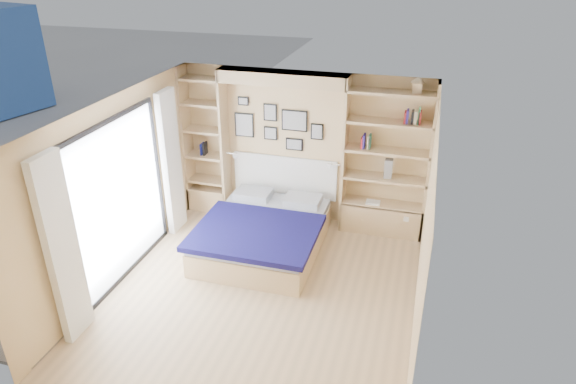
# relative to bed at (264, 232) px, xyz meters

# --- Properties ---
(ground) EXTENTS (4.50, 4.50, 0.00)m
(ground) POSITION_rel_bed_xyz_m (0.31, -1.08, -0.28)
(ground) COLOR tan
(ground) RESTS_ON ground
(room_shell) EXTENTS (4.50, 4.50, 4.50)m
(room_shell) POSITION_rel_bed_xyz_m (-0.07, 0.44, 0.80)
(room_shell) COLOR tan
(room_shell) RESTS_ON ground
(bed) EXTENTS (1.76, 2.26, 1.07)m
(bed) POSITION_rel_bed_xyz_m (0.00, 0.00, 0.00)
(bed) COLOR #D6B480
(bed) RESTS_ON ground
(photo_gallery) EXTENTS (1.48, 0.02, 0.82)m
(photo_gallery) POSITION_rel_bed_xyz_m (-0.14, 1.14, 1.33)
(photo_gallery) COLOR black
(photo_gallery) RESTS_ON ground
(reading_lamps) EXTENTS (1.92, 0.12, 0.15)m
(reading_lamps) POSITION_rel_bed_xyz_m (0.01, 0.92, 0.82)
(reading_lamps) COLOR silver
(reading_lamps) RESTS_ON ground
(shelf_decor) EXTENTS (3.50, 0.23, 2.03)m
(shelf_decor) POSITION_rel_bed_xyz_m (1.54, 0.99, 1.44)
(shelf_decor) COLOR #A51E1E
(shelf_decor) RESTS_ON ground
(deck) EXTENTS (3.20, 4.00, 0.05)m
(deck) POSITION_rel_bed_xyz_m (-3.29, -1.08, -0.28)
(deck) COLOR #6A5E4E
(deck) RESTS_ON ground
(deck_chair) EXTENTS (0.52, 0.87, 0.88)m
(deck_chair) POSITION_rel_bed_xyz_m (-3.34, -0.04, 0.14)
(deck_chair) COLOR tan
(deck_chair) RESTS_ON ground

